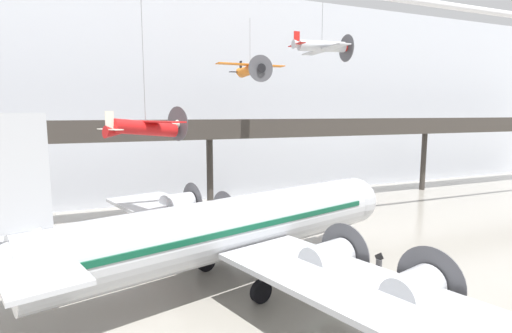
# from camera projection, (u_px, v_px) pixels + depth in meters

# --- Properties ---
(ground_plane) EXTENTS (260.00, 260.00, 0.00)m
(ground_plane) POSITION_uv_depth(u_px,v_px,m) (344.00, 314.00, 20.98)
(ground_plane) COLOR gray
(hangar_back_wall) EXTENTS (140.00, 3.00, 24.71)m
(hangar_back_wall) POSITION_uv_depth(u_px,v_px,m) (192.00, 97.00, 48.08)
(hangar_back_wall) COLOR silver
(hangar_back_wall) RESTS_ON ground
(mezzanine_walkway) EXTENTS (110.00, 3.20, 9.85)m
(mezzanine_walkway) POSITION_uv_depth(u_px,v_px,m) (212.00, 135.00, 41.22)
(mezzanine_walkway) COLOR #38332D
(mezzanine_walkway) RESTS_ON ground
(airliner_silver_main) EXTENTS (27.84, 32.31, 10.49)m
(airliner_silver_main) POSITION_uv_depth(u_px,v_px,m) (225.00, 229.00, 23.74)
(airliner_silver_main) COLOR #B7BABF
(airliner_silver_main) RESTS_ON ground
(suspended_plane_orange_highwing) EXTENTS (6.97, 5.69, 6.28)m
(suspended_plane_orange_highwing) POSITION_uv_depth(u_px,v_px,m) (250.00, 69.00, 39.40)
(suspended_plane_orange_highwing) COLOR orange
(suspended_plane_silver_racer) EXTENTS (5.29, 6.50, 4.76)m
(suspended_plane_silver_racer) POSITION_uv_depth(u_px,v_px,m) (322.00, 47.00, 33.57)
(suspended_plane_silver_racer) COLOR silver
(suspended_plane_red_highwing) EXTENTS (6.02, 6.93, 10.96)m
(suspended_plane_red_highwing) POSITION_uv_depth(u_px,v_px,m) (146.00, 127.00, 27.20)
(suspended_plane_red_highwing) COLOR red
(info_sign_pedestal) EXTENTS (0.22, 0.77, 1.24)m
(info_sign_pedestal) POSITION_uv_depth(u_px,v_px,m) (379.00, 263.00, 26.85)
(info_sign_pedestal) COLOR #4C4C51
(info_sign_pedestal) RESTS_ON ground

